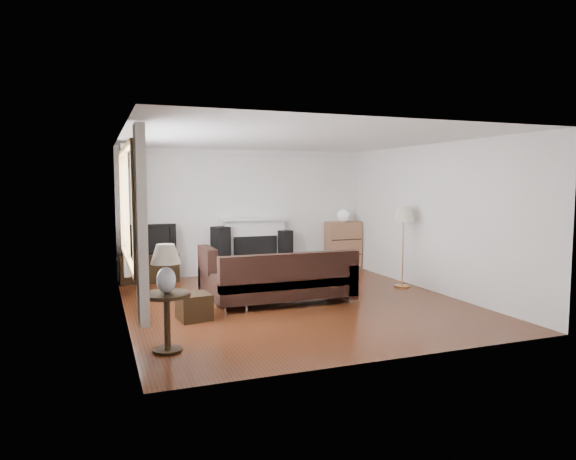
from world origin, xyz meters
name	(u,v)px	position (x,y,z in m)	size (l,w,h in m)	color
room	(295,222)	(0.00, 0.00, 1.25)	(5.10, 5.60, 2.54)	#562713
window	(127,205)	(-2.45, -0.20, 1.55)	(0.12, 2.74, 1.54)	olive
curtain_near	(141,226)	(-2.40, -1.72, 1.40)	(0.10, 0.35, 2.10)	beige
curtain_far	(125,211)	(-2.40, 1.32, 1.40)	(0.10, 0.35, 2.10)	beige
fireplace	(254,246)	(0.15, 2.64, 0.57)	(1.40, 0.26, 1.15)	white
tv_stand	(149,268)	(-1.94, 2.48, 0.26)	(1.05, 0.47, 0.53)	black
television	(148,239)	(-1.94, 2.48, 0.81)	(0.98, 0.13, 0.56)	black
speaker_left	(221,252)	(-0.57, 2.52, 0.49)	(0.27, 0.33, 0.99)	black
speaker_right	(284,251)	(0.76, 2.55, 0.44)	(0.24, 0.29, 0.87)	black
bookshelf	(343,245)	(2.10, 2.53, 0.51)	(0.74, 0.35, 1.02)	#9A6747
globe_lamp	(343,216)	(2.10, 2.53, 1.15)	(0.26, 0.26, 0.26)	white
sectional_sofa	(283,279)	(-0.18, 0.02, 0.38)	(2.35, 1.72, 0.76)	black
coffee_table	(260,275)	(-0.14, 1.33, 0.21)	(1.09, 0.59, 0.43)	#9B7F4A
footstool	(194,307)	(-1.64, -0.45, 0.18)	(0.42, 0.42, 0.35)	black
floor_lamp	(403,247)	(2.22, 0.43, 0.72)	(0.37, 0.37, 1.44)	#BE8142
side_table	(167,322)	(-2.15, -1.66, 0.33)	(0.52, 0.52, 0.65)	black
table_lamp	(166,269)	(-2.15, -1.66, 0.92)	(0.33, 0.33, 0.53)	silver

